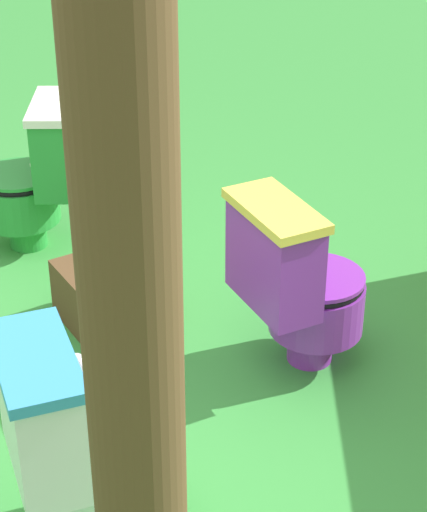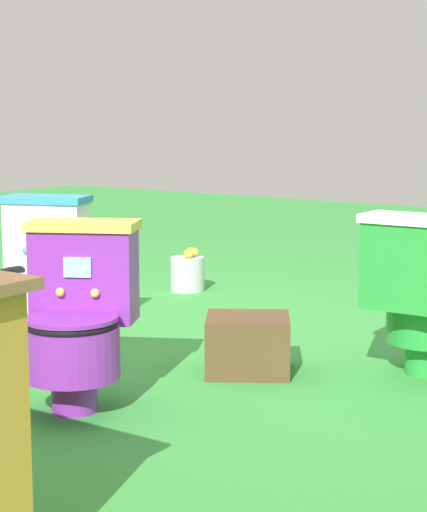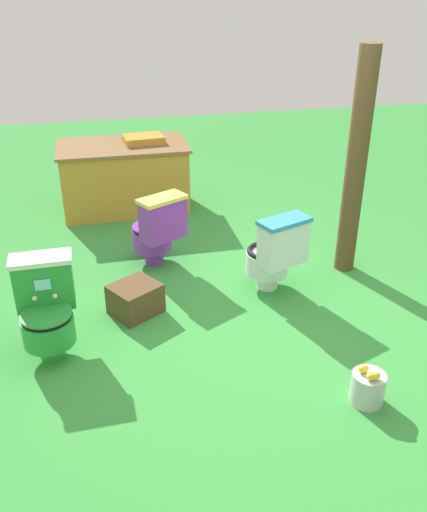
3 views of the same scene
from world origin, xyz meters
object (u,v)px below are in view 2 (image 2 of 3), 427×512
Objects in this scene: small_crate at (248,345)px; lemon_bucket at (188,273)px; toilet_purple at (78,314)px; toilet_white at (39,267)px; toilet_green at (422,294)px.

small_crate is 1.95m from lemon_bucket.
small_crate is at bearing 134.43° from lemon_bucket.
toilet_purple is 2.63× the size of lemon_bucket.
lemon_bucket is at bearing -104.84° from toilet_white.
toilet_purple is at bearing 121.55° from toilet_white.
toilet_purple is (-0.92, 0.70, -0.00)m from toilet_white.
small_crate is (-1.20, -0.08, -0.25)m from toilet_white.
toilet_white is 1.51m from lemon_bucket.
small_crate is (0.65, 0.38, -0.24)m from toilet_green.
toilet_purple reaches higher than small_crate.
toilet_purple is 2.44m from lemon_bucket.
small_crate is (-0.29, -0.78, -0.24)m from toilet_purple.
toilet_white is 1.15m from toilet_purple.
toilet_white is 1.00× the size of toilet_green.
toilet_white is at bearing -167.48° from toilet_green.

